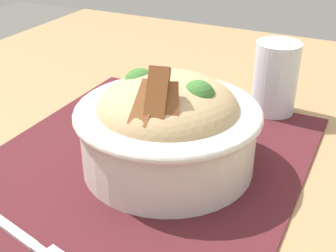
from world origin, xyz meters
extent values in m
cube|color=#99754C|center=(0.00, 0.00, 0.69)|extent=(1.29, 0.99, 0.04)
cylinder|color=olive|center=(-0.59, -0.43, 0.33)|extent=(0.04, 0.04, 0.67)
cube|color=#47191E|center=(-0.03, 0.00, 0.71)|extent=(0.48, 0.35, 0.00)
cylinder|color=silver|center=(-0.08, 0.03, 0.75)|extent=(0.19, 0.19, 0.07)
torus|color=silver|center=(-0.08, 0.03, 0.78)|extent=(0.20, 0.20, 0.01)
ellipsoid|color=tan|center=(-0.08, 0.03, 0.78)|extent=(0.17, 0.17, 0.08)
sphere|color=#376D2D|center=(-0.07, 0.06, 0.80)|extent=(0.04, 0.04, 0.04)
sphere|color=#376D2D|center=(-0.08, -0.01, 0.80)|extent=(0.04, 0.04, 0.04)
cylinder|color=orange|center=(-0.09, 0.01, 0.80)|extent=(0.04, 0.02, 0.01)
cylinder|color=orange|center=(-0.07, 0.04, 0.80)|extent=(0.03, 0.01, 0.01)
cube|color=brown|center=(-0.03, 0.03, 0.81)|extent=(0.04, 0.02, 0.04)
cube|color=brown|center=(-0.03, 0.04, 0.81)|extent=(0.04, 0.03, 0.06)
cube|color=brown|center=(-0.03, 0.05, 0.81)|extent=(0.04, 0.03, 0.04)
cube|color=beige|center=(0.09, -0.05, 0.71)|extent=(0.02, 0.06, 0.00)
cube|color=beige|center=(0.10, -0.01, 0.71)|extent=(0.01, 0.01, 0.00)
cylinder|color=silver|center=(-0.27, 0.10, 0.76)|extent=(0.06, 0.06, 0.10)
cylinder|color=silver|center=(-0.27, 0.10, 0.72)|extent=(0.05, 0.05, 0.03)
camera|label=1|loc=(0.31, 0.22, 0.99)|focal=48.47mm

